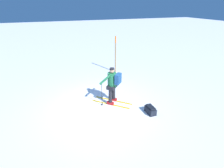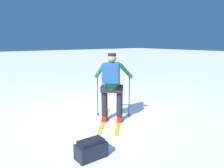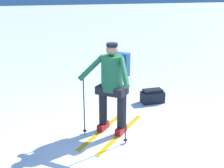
{
  "view_description": "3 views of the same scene",
  "coord_description": "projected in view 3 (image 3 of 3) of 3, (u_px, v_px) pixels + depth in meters",
  "views": [
    {
      "loc": [
        6.32,
        -1.78,
        4.1
      ],
      "look_at": [
        -0.05,
        0.58,
        0.92
      ],
      "focal_mm": 28.0,
      "sensor_mm": 36.0,
      "label": 1
    },
    {
      "loc": [
        3.03,
        4.63,
        1.92
      ],
      "look_at": [
        -0.05,
        0.58,
        0.92
      ],
      "focal_mm": 35.0,
      "sensor_mm": 36.0,
      "label": 2
    },
    {
      "loc": [
        -1.57,
        -4.42,
        2.57
      ],
      "look_at": [
        -0.05,
        0.58,
        0.92
      ],
      "focal_mm": 50.0,
      "sensor_mm": 36.0,
      "label": 3
    }
  ],
  "objects": [
    {
      "name": "ground_plane",
      "position": [
        125.0,
        146.0,
        5.24
      ],
      "size": [
        80.0,
        80.0,
        0.0
      ],
      "primitive_type": "plane",
      "color": "white"
    },
    {
      "name": "dropped_backpack",
      "position": [
        152.0,
        96.0,
        7.14
      ],
      "size": [
        0.51,
        0.28,
        0.32
      ],
      "color": "black",
      "rests_on": "ground_plane"
    },
    {
      "name": "skier",
      "position": [
        113.0,
        81.0,
        5.49
      ],
      "size": [
        1.56,
        1.61,
        1.65
      ],
      "color": "gold",
      "rests_on": "ground_plane"
    }
  ]
}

